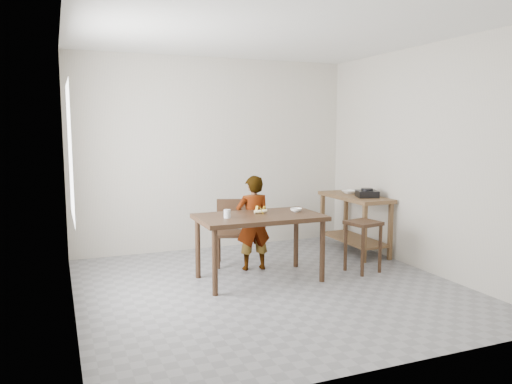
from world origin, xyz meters
name	(u,v)px	position (x,y,z in m)	size (l,w,h in m)	color
floor	(270,289)	(0.00, 0.00, -0.02)	(4.00, 4.00, 0.04)	gray
ceiling	(271,30)	(0.00, 0.00, 2.72)	(4.00, 4.00, 0.04)	white
wall_back	(214,154)	(0.00, 2.02, 1.35)	(4.00, 0.04, 2.70)	beige
wall_front	(389,183)	(0.00, -2.02, 1.35)	(4.00, 0.04, 2.70)	beige
wall_left	(66,170)	(-2.02, 0.00, 1.35)	(0.04, 4.00, 2.70)	beige
wall_right	(424,159)	(2.02, 0.00, 1.35)	(0.04, 4.00, 2.70)	beige
window_pane	(70,152)	(-1.97, 0.20, 1.50)	(0.02, 1.10, 1.30)	white
dining_table	(259,248)	(0.00, 0.30, 0.38)	(1.40, 0.80, 0.75)	#372315
prep_counter	(354,224)	(1.72, 1.00, 0.40)	(0.50, 1.20, 0.80)	brown
child	(253,223)	(0.09, 0.72, 0.58)	(0.42, 0.28, 1.16)	white
dining_chair	(232,233)	(-0.08, 1.01, 0.41)	(0.39, 0.39, 0.82)	#372315
stool	(363,247)	(1.28, 0.14, 0.31)	(0.35, 0.35, 0.62)	#372315
glass_tumbler	(227,214)	(-0.39, 0.26, 0.80)	(0.07, 0.07, 0.09)	silver
small_bowl	(296,210)	(0.48, 0.35, 0.77)	(0.13, 0.13, 0.04)	white
banana	(261,211)	(0.05, 0.39, 0.78)	(0.17, 0.12, 0.06)	#DAC94F
serving_bowl	(349,192)	(1.73, 1.17, 0.82)	(0.19, 0.19, 0.05)	white
gas_burner	(367,194)	(1.76, 0.78, 0.84)	(0.27, 0.27, 0.09)	black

